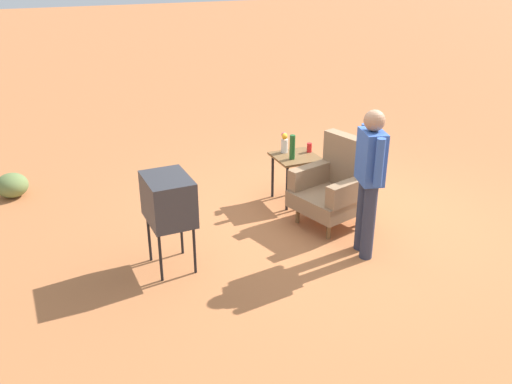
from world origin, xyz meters
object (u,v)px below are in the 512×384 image
side_table (295,163)px  flower_vase (284,142)px  armchair (336,185)px  tv_on_stand (169,200)px  soda_can_red (309,148)px  person_standing (370,175)px  bottle_wine_green (292,147)px

side_table → flower_vase: bearing=-156.4°
armchair → tv_on_stand: armchair is taller
armchair → soda_can_red: armchair is taller
tv_on_stand → person_standing: person_standing is taller
flower_vase → bottle_wine_green: bearing=-3.4°
side_table → person_standing: 1.59m
flower_vase → soda_can_red: bearing=69.3°
side_table → bottle_wine_green: size_ratio=2.00×
armchair → person_standing: bearing=-6.5°
bottle_wine_green → soda_can_red: size_ratio=2.62×
person_standing → soda_can_red: bearing=174.8°
armchair → tv_on_stand: bearing=-83.3°
armchair → soda_can_red: bearing=176.0°
armchair → person_standing: size_ratio=0.65×
armchair → bottle_wine_green: (-0.67, -0.27, 0.30)m
armchair → side_table: 0.77m
tv_on_stand → soda_can_red: size_ratio=8.44×
person_standing → bottle_wine_green: 1.47m
armchair → flower_vase: 1.01m
person_standing → soda_can_red: (-1.60, 0.15, -0.24)m
soda_can_red → flower_vase: (-0.12, -0.31, 0.09)m
tv_on_stand → bottle_wine_green: size_ratio=3.22×
bottle_wine_green → flower_vase: (-0.27, 0.02, -0.01)m
bottle_wine_green → flower_vase: bearing=176.6°
tv_on_stand → person_standing: size_ratio=0.63×
armchair → tv_on_stand: size_ratio=1.03×
armchair → tv_on_stand: (0.25, -2.12, 0.28)m
side_table → tv_on_stand: size_ratio=0.62×
side_table → soda_can_red: bearing=105.4°
side_table → flower_vase: 0.31m
flower_vase → armchair: bearing=15.2°
armchair → soda_can_red: (-0.81, 0.06, 0.20)m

